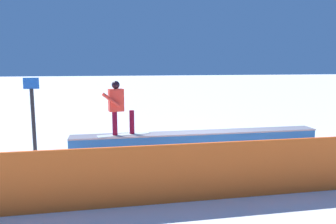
% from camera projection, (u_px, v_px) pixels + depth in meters
% --- Properties ---
extents(ground_plane, '(120.00, 120.00, 0.00)m').
position_uv_depth(ground_plane, '(198.00, 152.00, 9.64)').
color(ground_plane, white).
extents(grind_box, '(7.34, 0.60, 0.62)m').
position_uv_depth(grind_box, '(198.00, 143.00, 9.60)').
color(grind_box, '#2669B9').
rests_on(grind_box, ground_plane).
extents(snowboarder, '(1.49, 0.62, 1.52)m').
position_uv_depth(snowboarder, '(118.00, 106.00, 8.97)').
color(snowboarder, silver).
rests_on(snowboarder, grind_box).
extents(safety_fence, '(12.65, 0.08, 1.13)m').
position_uv_depth(safety_fence, '(244.00, 169.00, 6.35)').
color(safety_fence, '#FB5C1A').
rests_on(safety_fence, ground_plane).
extents(trail_marker, '(0.40, 0.10, 2.24)m').
position_uv_depth(trail_marker, '(33.00, 116.00, 8.79)').
color(trail_marker, '#262628').
rests_on(trail_marker, ground_plane).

